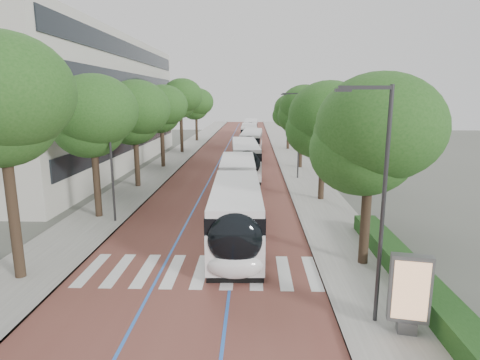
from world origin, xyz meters
name	(u,v)px	position (x,y,z in m)	size (l,w,h in m)	color
ground	(193,281)	(0.00, 0.00, 0.00)	(160.00, 160.00, 0.00)	#51544C
road	(235,153)	(0.00, 40.00, 0.01)	(11.00, 140.00, 0.02)	brown
sidewalk_left	(182,152)	(-7.50, 40.00, 0.06)	(4.00, 140.00, 0.12)	gray
sidewalk_right	(289,153)	(7.50, 40.00, 0.06)	(4.00, 140.00, 0.12)	gray
kerb_left	(196,152)	(-5.60, 40.00, 0.06)	(0.20, 140.00, 0.14)	gray
kerb_right	(275,153)	(5.60, 40.00, 0.06)	(0.20, 140.00, 0.14)	gray
zebra_crossing	(201,271)	(0.20, 1.00, 0.03)	(10.55, 3.60, 0.01)	silver
lane_line_left	(224,153)	(-1.60, 40.00, 0.02)	(0.12, 126.00, 0.01)	blue
lane_line_right	(247,153)	(1.60, 40.00, 0.02)	(0.12, 126.00, 0.01)	blue
office_building	(52,104)	(-19.47, 28.00, 7.00)	(18.11, 40.00, 14.00)	#A19F95
hedge	(410,273)	(9.10, 0.00, 0.52)	(1.20, 14.00, 0.80)	#193C15
streetlight_near	(379,189)	(6.62, -3.00, 4.82)	(1.82, 0.20, 8.00)	#303032
streetlight_far	(297,129)	(6.62, 22.00, 4.82)	(1.82, 0.20, 8.00)	#303032
lamp_post_left	(111,158)	(-6.10, 8.00, 4.12)	(0.14, 0.14, 8.00)	#303032
trees_left	(156,108)	(-7.50, 25.68, 6.57)	(5.57, 60.51, 9.65)	black
trees_right	(313,119)	(7.70, 19.69, 5.83)	(5.87, 47.24, 8.42)	black
lead_bus	(237,198)	(1.55, 8.17, 1.63)	(3.09, 18.47, 3.20)	black
bus_queued_0	(245,158)	(1.72, 24.19, 1.62)	(3.19, 12.52, 3.20)	silver
bus_queued_1	(251,144)	(2.29, 37.38, 1.62)	(3.06, 12.49, 3.20)	silver
bus_queued_2	(249,135)	(1.86, 50.05, 1.62)	(2.59, 12.41, 3.20)	silver
bus_queued_3	(251,128)	(2.06, 64.05, 1.62)	(2.70, 12.43, 3.20)	silver
ad_panel	(410,292)	(7.63, -3.67, 1.53)	(1.34, 0.60, 2.69)	#59595B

